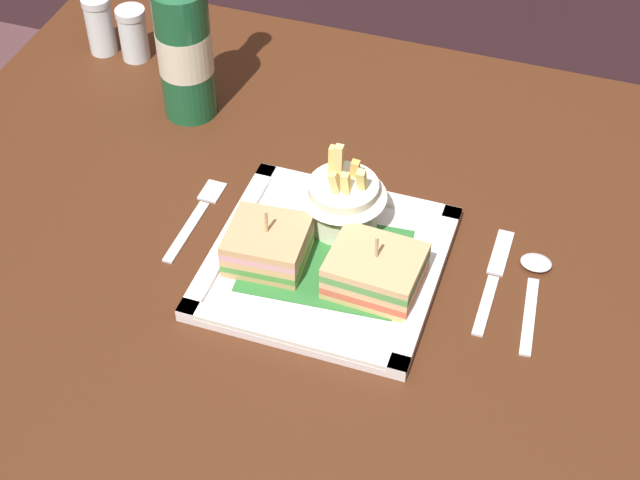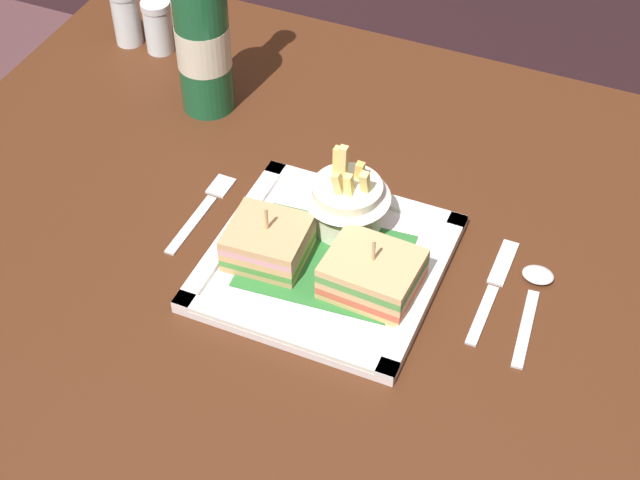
% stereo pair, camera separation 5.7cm
% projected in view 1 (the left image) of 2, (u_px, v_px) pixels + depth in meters
% --- Properties ---
extents(dining_table, '(1.06, 0.91, 0.73)m').
position_uv_depth(dining_table, '(315.00, 338.00, 1.18)').
color(dining_table, '#472312').
rests_on(dining_table, ground_plane).
extents(square_plate, '(0.25, 0.25, 0.02)m').
position_uv_depth(square_plate, '(326.00, 263.00, 1.08)').
color(square_plate, white).
rests_on(square_plate, dining_table).
extents(sandwich_half_left, '(0.09, 0.08, 0.07)m').
position_uv_depth(sandwich_half_left, '(267.00, 245.00, 1.06)').
color(sandwich_half_left, tan).
rests_on(sandwich_half_left, square_plate).
extents(sandwich_half_right, '(0.10, 0.08, 0.07)m').
position_uv_depth(sandwich_half_right, '(375.00, 271.00, 1.03)').
color(sandwich_half_right, tan).
rests_on(sandwich_half_right, square_plate).
extents(fries_cup, '(0.10, 0.10, 0.11)m').
position_uv_depth(fries_cup, '(343.00, 196.00, 1.09)').
color(fries_cup, '#E8E6C7').
rests_on(fries_cup, square_plate).
extents(beer_bottle, '(0.07, 0.07, 0.29)m').
position_uv_depth(beer_bottle, '(184.00, 41.00, 1.20)').
color(beer_bottle, '#195731').
rests_on(beer_bottle, dining_table).
extents(fork, '(0.02, 0.14, 0.00)m').
position_uv_depth(fork, '(198.00, 214.00, 1.14)').
color(fork, silver).
rests_on(fork, dining_table).
extents(knife, '(0.02, 0.16, 0.00)m').
position_uv_depth(knife, '(494.00, 275.00, 1.07)').
color(knife, silver).
rests_on(knife, dining_table).
extents(spoon, '(0.04, 0.14, 0.01)m').
position_uv_depth(spoon, '(534.00, 277.00, 1.06)').
color(spoon, silver).
rests_on(spoon, dining_table).
extents(salt_shaker, '(0.04, 0.04, 0.08)m').
position_uv_depth(salt_shaker, '(100.00, 28.00, 1.35)').
color(salt_shaker, silver).
rests_on(salt_shaker, dining_table).
extents(pepper_shaker, '(0.04, 0.04, 0.08)m').
position_uv_depth(pepper_shaker, '(134.00, 37.00, 1.34)').
color(pepper_shaker, silver).
rests_on(pepper_shaker, dining_table).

